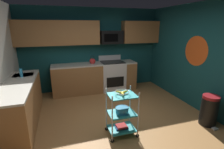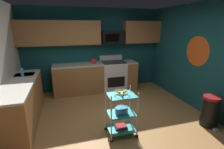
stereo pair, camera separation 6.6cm
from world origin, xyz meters
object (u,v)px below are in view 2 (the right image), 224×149
(mixing_bowl_large, at_px, (121,110))
(dish_soap_bottle, at_px, (22,72))
(fruit_bowl, at_px, (122,92))
(microwave, at_px, (112,37))
(book_stack, at_px, (121,127))
(rolling_cart, at_px, (121,113))
(oven_range, at_px, (113,75))
(kettle, at_px, (94,61))
(trash_can, at_px, (210,111))

(mixing_bowl_large, xyz_separation_m, dish_soap_bottle, (-1.92, 1.46, 0.50))
(fruit_bowl, xyz_separation_m, dish_soap_bottle, (-1.91, 1.46, 0.14))
(microwave, bearing_deg, book_stack, -102.61)
(book_stack, bearing_deg, mixing_bowl_large, -0.00)
(rolling_cart, xyz_separation_m, dish_soap_bottle, (-1.91, 1.46, 0.57))
(fruit_bowl, distance_m, mixing_bowl_large, 0.36)
(fruit_bowl, relative_size, dish_soap_bottle, 1.36)
(oven_range, height_order, dish_soap_bottle, dish_soap_bottle)
(rolling_cart, xyz_separation_m, book_stack, (-0.00, 0.00, -0.29))
(rolling_cart, height_order, book_stack, rolling_cart)
(kettle, relative_size, trash_can, 0.40)
(microwave, height_order, kettle, microwave)
(mixing_bowl_large, height_order, kettle, kettle)
(book_stack, xyz_separation_m, dish_soap_bottle, (-1.91, 1.46, 0.86))
(oven_range, height_order, kettle, kettle)
(rolling_cart, bearing_deg, oven_range, 76.85)
(oven_range, bearing_deg, rolling_cart, -103.15)
(book_stack, xyz_separation_m, kettle, (-0.08, 2.40, 0.84))
(rolling_cart, relative_size, kettle, 3.47)
(microwave, xyz_separation_m, trash_can, (1.33, -2.74, -1.37))
(mixing_bowl_large, relative_size, dish_soap_bottle, 1.26)
(rolling_cart, distance_m, fruit_bowl, 0.42)
(dish_soap_bottle, relative_size, trash_can, 0.30)
(oven_range, relative_size, microwave, 1.57)
(rolling_cart, height_order, kettle, kettle)
(fruit_bowl, bearing_deg, mixing_bowl_large, 0.00)
(trash_can, bearing_deg, microwave, 115.92)
(microwave, relative_size, fruit_bowl, 2.57)
(rolling_cart, bearing_deg, kettle, 92.01)
(trash_can, bearing_deg, dish_soap_bottle, 156.07)
(oven_range, distance_m, book_stack, 2.49)
(oven_range, xyz_separation_m, rolling_cart, (-0.56, -2.40, -0.03))
(rolling_cart, height_order, mixing_bowl_large, rolling_cart)
(microwave, height_order, book_stack, microwave)
(microwave, relative_size, dish_soap_bottle, 3.50)
(fruit_bowl, height_order, dish_soap_bottle, dish_soap_bottle)
(fruit_bowl, distance_m, kettle, 2.40)
(microwave, xyz_separation_m, dish_soap_bottle, (-2.47, -1.05, -0.68))
(fruit_bowl, bearing_deg, trash_can, -6.90)
(oven_range, distance_m, dish_soap_bottle, 2.70)
(fruit_bowl, distance_m, book_stack, 0.72)
(microwave, bearing_deg, mixing_bowl_large, -102.50)
(book_stack, height_order, dish_soap_bottle, dish_soap_bottle)
(book_stack, distance_m, dish_soap_bottle, 2.56)
(trash_can, bearing_deg, oven_range, 116.80)
(rolling_cart, relative_size, fruit_bowl, 3.36)
(kettle, bearing_deg, rolling_cart, -87.99)
(oven_range, height_order, rolling_cart, oven_range)
(kettle, bearing_deg, book_stack, -87.99)
(oven_range, xyz_separation_m, book_stack, (-0.56, -2.40, -0.32))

